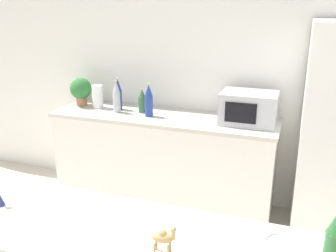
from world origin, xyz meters
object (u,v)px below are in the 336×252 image
(back_bottle_3, at_px, (118,94))
(fruit_bowl, at_px, (285,250))
(back_bottle_0, at_px, (117,97))
(paper_towel_roll, at_px, (98,97))
(back_bottle_1, at_px, (142,101))
(back_bottle_2, at_px, (149,101))
(microwave, at_px, (249,108))
(camel_figurine, at_px, (163,237))
(potted_plant, at_px, (81,90))
(wine_bottle, at_px, (336,243))

(back_bottle_3, xyz_separation_m, fruit_bowl, (1.70, -1.88, -0.08))
(back_bottle_0, bearing_deg, paper_towel_roll, 162.17)
(back_bottle_1, height_order, back_bottle_2, back_bottle_2)
(paper_towel_roll, distance_m, back_bottle_2, 0.61)
(back_bottle_0, bearing_deg, back_bottle_3, 108.65)
(back_bottle_0, xyz_separation_m, fruit_bowl, (1.66, -1.79, -0.08))
(microwave, relative_size, camel_figurine, 3.60)
(back_bottle_1, bearing_deg, microwave, -0.24)
(microwave, xyz_separation_m, back_bottle_1, (-1.02, 0.00, -0.03))
(potted_plant, distance_m, paper_towel_roll, 0.21)
(potted_plant, bearing_deg, fruit_bowl, -41.69)
(microwave, distance_m, back_bottle_3, 1.29)
(back_bottle_3, bearing_deg, paper_towel_roll, -176.14)
(camel_figurine, bearing_deg, back_bottle_0, 121.68)
(back_bottle_0, bearing_deg, microwave, 3.30)
(back_bottle_2, relative_size, fruit_bowl, 1.72)
(potted_plant, relative_size, microwave, 0.60)
(back_bottle_2, bearing_deg, microwave, 5.91)
(paper_towel_roll, bearing_deg, potted_plant, 174.23)
(potted_plant, distance_m, fruit_bowl, 2.84)
(microwave, xyz_separation_m, camel_figurine, (-0.07, -2.00, -0.03))
(potted_plant, xyz_separation_m, fruit_bowl, (2.12, -1.89, -0.10))
(potted_plant, distance_m, camel_figurine, 2.62)
(microwave, relative_size, back_bottle_1, 2.03)
(potted_plant, relative_size, fruit_bowl, 1.58)
(wine_bottle, relative_size, camel_figurine, 2.25)
(back_bottle_0, height_order, back_bottle_1, back_bottle_0)
(microwave, bearing_deg, paper_towel_roll, 179.60)
(wine_bottle, bearing_deg, microwave, 106.85)
(back_bottle_3, distance_m, camel_figurine, 2.37)
(potted_plant, xyz_separation_m, back_bottle_2, (0.80, -0.13, -0.02))
(back_bottle_0, xyz_separation_m, wine_bottle, (1.83, -1.84, 0.03))
(back_bottle_1, bearing_deg, wine_bottle, -50.18)
(fruit_bowl, bearing_deg, paper_towel_roll, 135.76)
(microwave, relative_size, fruit_bowl, 2.62)
(back_bottle_0, relative_size, back_bottle_2, 1.00)
(back_bottle_2, bearing_deg, back_bottle_3, 162.45)
(back_bottle_2, distance_m, camel_figurine, 2.08)
(back_bottle_3, bearing_deg, wine_bottle, -46.07)
(back_bottle_3, bearing_deg, potted_plant, 179.29)
(potted_plant, relative_size, camel_figurine, 2.17)
(paper_towel_roll, relative_size, back_bottle_2, 0.73)
(paper_towel_roll, xyz_separation_m, camel_figurine, (1.45, -2.01, -0.00))
(microwave, height_order, wine_bottle, wine_bottle)
(back_bottle_1, xyz_separation_m, back_bottle_2, (0.11, -0.10, 0.04))
(back_bottle_0, relative_size, wine_bottle, 1.05)
(potted_plant, bearing_deg, back_bottle_2, -8.83)
(back_bottle_2, relative_size, wine_bottle, 1.05)
(back_bottle_0, bearing_deg, potted_plant, 167.34)
(microwave, relative_size, back_bottle_2, 1.52)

